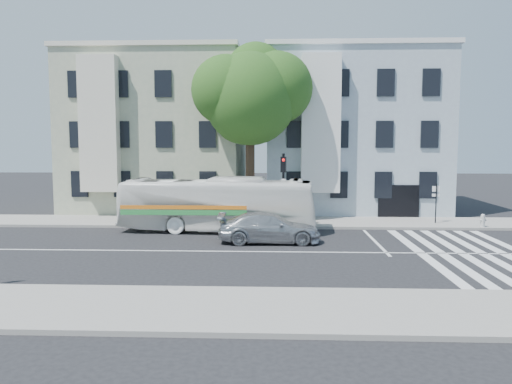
# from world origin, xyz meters

# --- Properties ---
(ground) EXTENTS (120.00, 120.00, 0.00)m
(ground) POSITION_xyz_m (0.00, 0.00, 0.00)
(ground) COLOR black
(ground) RESTS_ON ground
(sidewalk_far) EXTENTS (80.00, 4.00, 0.15)m
(sidewalk_far) POSITION_xyz_m (0.00, 8.00, 0.07)
(sidewalk_far) COLOR gray
(sidewalk_far) RESTS_ON ground
(sidewalk_near) EXTENTS (80.00, 4.00, 0.15)m
(sidewalk_near) POSITION_xyz_m (0.00, -8.00, 0.07)
(sidewalk_near) COLOR gray
(sidewalk_near) RESTS_ON ground
(building_left) EXTENTS (12.00, 10.00, 11.00)m
(building_left) POSITION_xyz_m (-7.00, 15.00, 5.50)
(building_left) COLOR #959F85
(building_left) RESTS_ON ground
(building_right) EXTENTS (12.00, 10.00, 11.00)m
(building_right) POSITION_xyz_m (7.00, 15.00, 5.50)
(building_right) COLOR #96A3B3
(building_right) RESTS_ON ground
(street_tree) EXTENTS (7.30, 5.90, 11.10)m
(street_tree) POSITION_xyz_m (0.06, 8.74, 7.83)
(street_tree) COLOR #2D2116
(street_tree) RESTS_ON ground
(bus) EXTENTS (3.25, 10.89, 2.99)m
(bus) POSITION_xyz_m (-1.61, 5.12, 1.50)
(bus) COLOR white
(bus) RESTS_ON ground
(sedan) EXTENTS (2.16, 5.04, 1.45)m
(sedan) POSITION_xyz_m (1.26, 2.10, 0.72)
(sedan) COLOR #B7B9BE
(sedan) RESTS_ON ground
(hedge) EXTENTS (8.49, 2.59, 0.70)m
(hedge) POSITION_xyz_m (-2.81, 6.80, 0.50)
(hedge) COLOR #2F561C
(hedge) RESTS_ON sidewalk_far
(traffic_signal) EXTENTS (0.44, 0.53, 4.27)m
(traffic_signal) POSITION_xyz_m (2.00, 5.94, 2.76)
(traffic_signal) COLOR black
(traffic_signal) RESTS_ON ground
(fire_hydrant) EXTENTS (0.42, 0.24, 0.74)m
(fire_hydrant) POSITION_xyz_m (13.22, 6.30, 0.53)
(fire_hydrant) COLOR #B6B5B1
(fire_hydrant) RESTS_ON sidewalk_far
(far_sign_pole) EXTENTS (0.42, 0.19, 2.34)m
(far_sign_pole) POSITION_xyz_m (11.00, 7.65, 1.64)
(far_sign_pole) COLOR black
(far_sign_pole) RESTS_ON sidewalk_far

